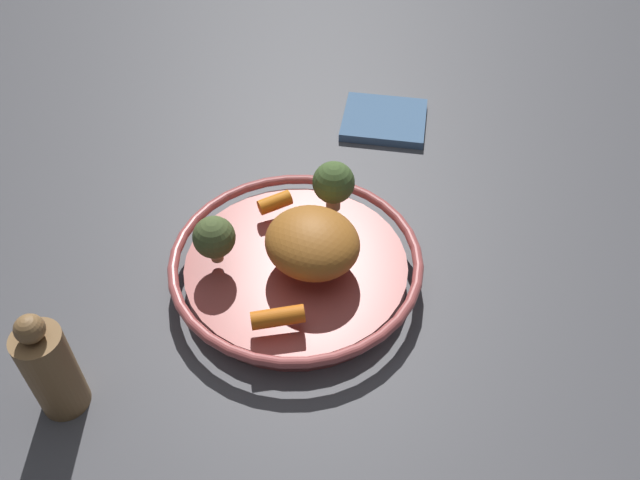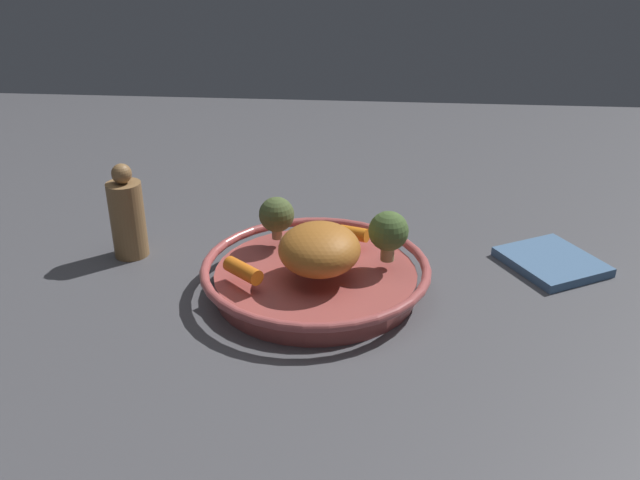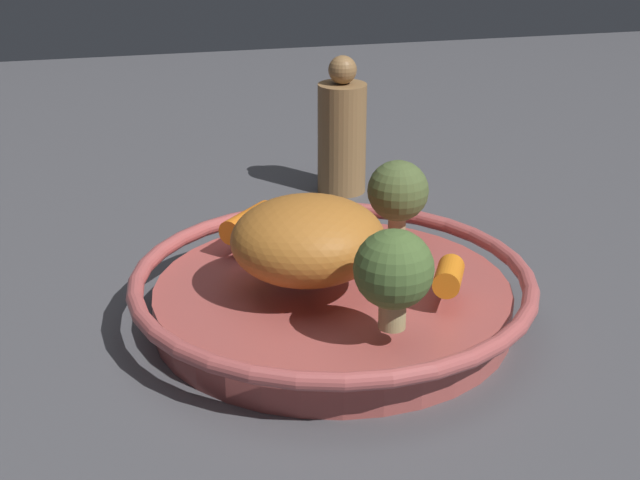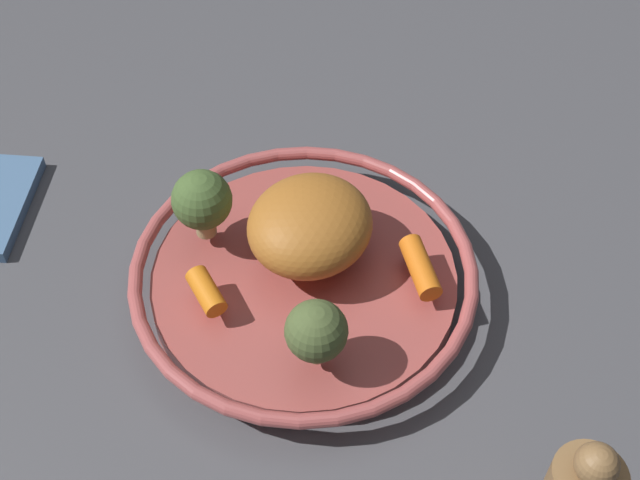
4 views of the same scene
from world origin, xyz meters
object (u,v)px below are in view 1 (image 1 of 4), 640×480
at_px(serving_bowl, 296,267).
at_px(dish_towel, 384,120).
at_px(baby_carrot_near_rim, 278,317).
at_px(broccoli_floret_mid, 214,238).
at_px(baby_carrot_center, 275,202).
at_px(roast_chicken_piece, 312,243).
at_px(broccoli_floret_large, 334,183).
at_px(pepper_mill, 50,368).

distance_m(serving_bowl, dish_towel, 0.37).
distance_m(baby_carrot_near_rim, broccoli_floret_mid, 0.13).
bearing_deg(broccoli_floret_mid, baby_carrot_center, 92.25).
distance_m(roast_chicken_piece, baby_carrot_center, 0.11).
bearing_deg(broccoli_floret_large, baby_carrot_near_rim, -70.19).
height_order(baby_carrot_center, dish_towel, baby_carrot_center).
height_order(serving_bowl, pepper_mill, pepper_mill).
xyz_separation_m(broccoli_floret_large, pepper_mill, (-0.07, -0.40, -0.02)).
relative_size(pepper_mill, dish_towel, 1.11).
bearing_deg(baby_carrot_near_rim, dish_towel, 109.42).
bearing_deg(broccoli_floret_large, broccoli_floret_mid, -108.75).
xyz_separation_m(serving_bowl, roast_chicken_piece, (0.02, 0.01, 0.05)).
xyz_separation_m(serving_bowl, dish_towel, (-0.11, 0.36, -0.02)).
height_order(baby_carrot_near_rim, dish_towel, baby_carrot_near_rim).
xyz_separation_m(broccoli_floret_mid, pepper_mill, (-0.01, -0.24, -0.02)).
relative_size(serving_bowl, broccoli_floret_large, 4.44).
xyz_separation_m(broccoli_floret_mid, dish_towel, (-0.03, 0.42, -0.08)).
height_order(baby_carrot_near_rim, broccoli_floret_mid, broccoli_floret_mid).
distance_m(baby_carrot_center, broccoli_floret_large, 0.09).
height_order(baby_carrot_near_rim, broccoli_floret_large, broccoli_floret_large).
height_order(serving_bowl, dish_towel, serving_bowl).
bearing_deg(dish_towel, roast_chicken_piece, -69.83).
distance_m(broccoli_floret_mid, broccoli_floret_large, 0.18).
height_order(broccoli_floret_mid, dish_towel, broccoli_floret_mid).
bearing_deg(baby_carrot_center, baby_carrot_near_rim, -47.69).
xyz_separation_m(roast_chicken_piece, broccoli_floret_large, (-0.04, 0.09, 0.01)).
bearing_deg(dish_towel, serving_bowl, -73.35).
bearing_deg(baby_carrot_near_rim, broccoli_floret_large, 109.81).
xyz_separation_m(roast_chicken_piece, baby_carrot_center, (-0.10, 0.04, -0.02)).
bearing_deg(roast_chicken_piece, dish_towel, 110.17).
bearing_deg(broccoli_floret_large, dish_towel, 109.13).
relative_size(baby_carrot_near_rim, broccoli_floret_large, 0.84).
distance_m(roast_chicken_piece, broccoli_floret_mid, 0.12).
bearing_deg(serving_bowl, broccoli_floret_large, 100.15).
bearing_deg(baby_carrot_near_rim, serving_bowl, 119.02).
bearing_deg(serving_bowl, baby_carrot_center, 147.55).
height_order(baby_carrot_near_rim, pepper_mill, pepper_mill).
xyz_separation_m(pepper_mill, dish_towel, (-0.02, 0.66, -0.06)).
relative_size(roast_chicken_piece, baby_carrot_near_rim, 1.95).
relative_size(baby_carrot_center, broccoli_floret_large, 0.61).
bearing_deg(dish_towel, pepper_mill, -88.27).
height_order(broccoli_floret_large, dish_towel, broccoli_floret_large).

